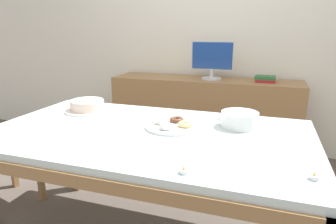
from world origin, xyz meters
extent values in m
cube|color=silver|center=(0.00, 1.85, 1.30)|extent=(8.00, 0.10, 2.60)
cube|color=silver|center=(0.00, 0.00, 0.73)|extent=(1.76, 1.00, 0.04)
cube|color=olive|center=(0.00, -0.48, 0.68)|extent=(1.80, 0.08, 0.06)
cube|color=olive|center=(0.00, 0.48, 0.68)|extent=(1.80, 0.08, 0.06)
cube|color=olive|center=(-0.86, 0.00, 0.68)|extent=(0.08, 1.03, 0.06)
cube|color=olive|center=(0.86, 0.00, 0.68)|extent=(0.08, 1.03, 0.06)
cube|color=olive|center=(-0.83, 0.45, 0.34)|extent=(0.07, 0.07, 0.69)
cube|color=olive|center=(0.83, 0.45, 0.34)|extent=(0.07, 0.07, 0.69)
cube|color=olive|center=(-0.99, 0.22, 0.23)|extent=(0.05, 0.05, 0.45)
cube|color=olive|center=(-1.35, 0.32, 0.23)|extent=(0.05, 0.05, 0.45)
cube|color=olive|center=(0.00, 1.55, 0.40)|extent=(1.91, 0.44, 0.80)
cylinder|color=silver|center=(0.07, 1.55, 0.81)|extent=(0.20, 0.20, 0.02)
cylinder|color=silver|center=(0.07, 1.55, 0.86)|extent=(0.04, 0.04, 0.09)
cube|color=silver|center=(0.07, 1.55, 1.04)|extent=(0.42, 0.02, 0.28)
cube|color=navy|center=(0.07, 1.54, 1.04)|extent=(0.40, 0.00, 0.26)
cube|color=maroon|center=(0.59, 1.55, 0.81)|extent=(0.19, 0.16, 0.03)
cube|color=#2D6638|center=(0.59, 1.55, 0.84)|extent=(0.19, 0.15, 0.03)
cylinder|color=white|center=(-0.54, 0.25, 0.76)|extent=(0.30, 0.30, 0.01)
cylinder|color=beige|center=(-0.54, 0.25, 0.79)|extent=(0.23, 0.23, 0.06)
cylinder|color=white|center=(-0.54, 0.25, 0.82)|extent=(0.22, 0.22, 0.01)
cylinder|color=white|center=(0.11, 0.09, 0.76)|extent=(0.31, 0.31, 0.01)
torus|color=#EAD184|center=(0.19, 0.10, 0.78)|extent=(0.08, 0.08, 0.03)
torus|color=brown|center=(0.12, 0.17, 0.78)|extent=(0.08, 0.08, 0.02)
torus|color=white|center=(0.05, 0.10, 0.78)|extent=(0.07, 0.07, 0.03)
torus|color=white|center=(0.10, 0.02, 0.78)|extent=(0.07, 0.07, 0.02)
cylinder|color=white|center=(0.47, 0.23, 0.75)|extent=(0.21, 0.21, 0.01)
cylinder|color=white|center=(0.47, 0.23, 0.76)|extent=(0.21, 0.21, 0.01)
cylinder|color=white|center=(0.47, 0.23, 0.77)|extent=(0.21, 0.21, 0.01)
cylinder|color=white|center=(0.47, 0.23, 0.78)|extent=(0.21, 0.21, 0.01)
cylinder|color=white|center=(0.47, 0.23, 0.79)|extent=(0.21, 0.21, 0.01)
cylinder|color=white|center=(0.47, 0.23, 0.80)|extent=(0.21, 0.21, 0.01)
cylinder|color=white|center=(0.47, 0.23, 0.81)|extent=(0.21, 0.21, 0.01)
cylinder|color=white|center=(0.47, 0.23, 0.82)|extent=(0.21, 0.21, 0.01)
cylinder|color=white|center=(0.47, 0.23, 0.83)|extent=(0.21, 0.21, 0.01)
cylinder|color=silver|center=(0.33, -0.42, 0.76)|extent=(0.04, 0.04, 0.02)
cylinder|color=white|center=(0.33, -0.42, 0.76)|extent=(0.03, 0.03, 0.00)
cone|color=#F9B74C|center=(0.33, -0.42, 0.78)|extent=(0.01, 0.01, 0.02)
cylinder|color=silver|center=(0.80, -0.32, 0.76)|extent=(0.04, 0.04, 0.02)
cylinder|color=white|center=(0.80, -0.32, 0.76)|extent=(0.03, 0.03, 0.00)
cone|color=#F9B74C|center=(0.80, -0.32, 0.78)|extent=(0.01, 0.01, 0.02)
cylinder|color=silver|center=(0.35, 0.34, 0.76)|extent=(0.04, 0.04, 0.02)
cylinder|color=white|center=(0.35, 0.34, 0.76)|extent=(0.03, 0.03, 0.00)
cone|color=#F9B74C|center=(0.35, 0.34, 0.78)|extent=(0.01, 0.01, 0.02)
camera|label=1|loc=(0.60, -1.44, 1.29)|focal=32.00mm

